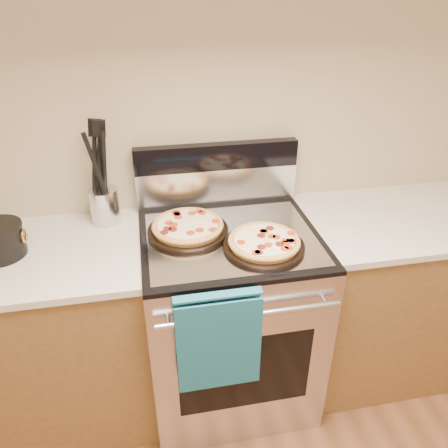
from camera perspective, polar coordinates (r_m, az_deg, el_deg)
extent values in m
plane|color=#C8B890|center=(2.01, -1.20, 14.29)|extent=(4.00, 0.00, 4.00)
cube|color=#B7B7BC|center=(2.15, 0.70, -12.25)|extent=(0.76, 0.68, 0.90)
cube|color=black|center=(1.92, 2.81, -18.84)|extent=(0.56, 0.01, 0.40)
cube|color=black|center=(1.87, 0.78, -1.73)|extent=(0.76, 0.68, 0.02)
cube|color=silver|center=(2.09, -0.91, 4.98)|extent=(0.76, 0.06, 0.18)
cube|color=black|center=(2.03, -0.94, 8.82)|extent=(0.76, 0.06, 0.12)
cylinder|color=silver|center=(1.64, 3.45, -11.78)|extent=(0.70, 0.03, 0.03)
cube|color=gray|center=(1.84, 0.98, -1.86)|extent=(0.70, 0.55, 0.01)
cube|color=brown|center=(2.22, -23.05, -13.87)|extent=(1.00, 0.62, 0.88)
cube|color=beige|center=(1.95, -25.66, -4.04)|extent=(1.02, 0.64, 0.03)
cube|color=brown|center=(2.47, 21.25, -8.55)|extent=(1.00, 0.62, 0.88)
cube|color=beige|center=(2.23, 23.36, 0.72)|extent=(1.02, 0.64, 0.03)
cylinder|color=silver|center=(2.02, -15.31, 2.31)|extent=(0.14, 0.14, 0.16)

